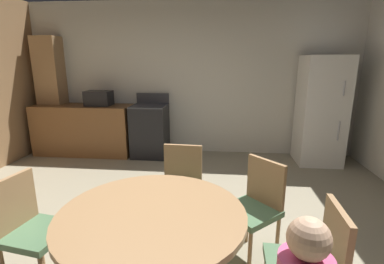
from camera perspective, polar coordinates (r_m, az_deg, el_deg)
ground_plane at (r=2.79m, az=-7.70°, el=-22.75°), size 14.00×14.00×0.00m
wall_back at (r=5.24m, az=-0.36°, el=10.64°), size 6.16×0.12×2.70m
kitchen_counter at (r=5.53m, az=-20.85°, el=0.47°), size 1.75×0.60×0.90m
pantry_column at (r=5.91m, az=-26.31°, el=6.67°), size 0.44×0.36×2.10m
oven_range at (r=5.10m, az=-8.46°, el=0.35°), size 0.60×0.60×1.10m
refrigerator at (r=5.08m, az=24.58°, el=3.91°), size 0.68×0.68×1.76m
microwave at (r=5.30m, az=-18.32°, el=6.50°), size 0.44×0.32×0.26m
dining_table at (r=1.92m, az=-7.95°, el=-19.80°), size 1.18×1.18×0.76m
chair_east at (r=1.99m, az=23.13°, el=-23.23°), size 0.42×0.42×0.87m
chair_northeast at (r=2.51m, az=12.71°, el=-13.96°), size 0.57×0.57×0.87m
chair_west at (r=2.48m, az=-30.06°, el=-16.06°), size 0.46×0.46×0.87m
chair_north at (r=2.80m, az=-2.21°, el=-10.52°), size 0.42×0.42×0.87m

